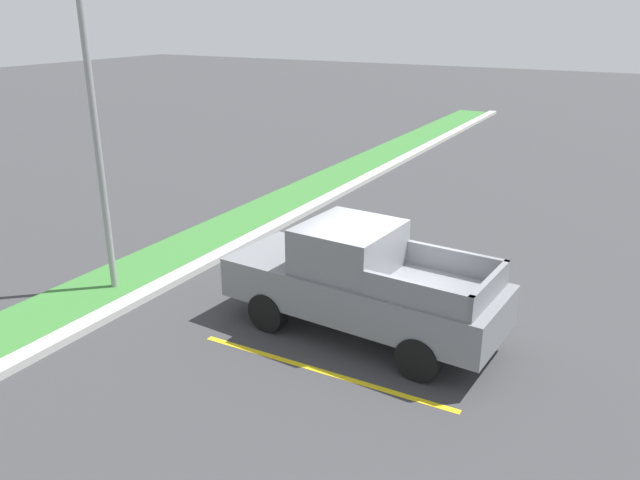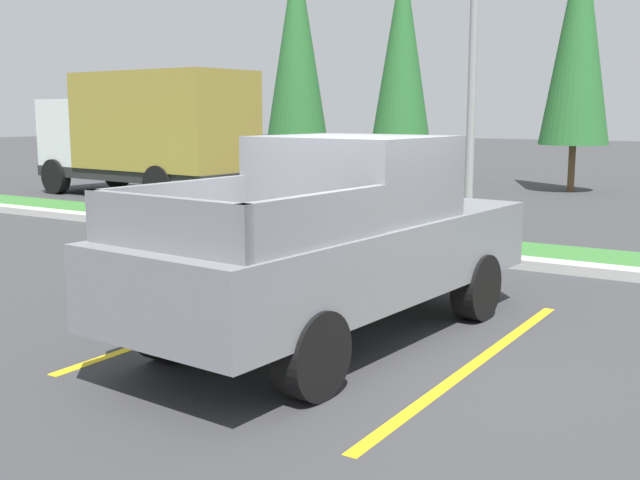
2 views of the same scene
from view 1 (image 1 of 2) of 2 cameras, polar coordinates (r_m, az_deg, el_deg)
name	(u,v)px [view 1 (image 1 of 2)]	position (r m, az deg, el deg)	size (l,w,h in m)	color
ground_plane	(382,329)	(12.17, 5.70, -8.08)	(120.00, 120.00, 0.00)	#38383A
parking_line_near	(322,371)	(10.81, 0.17, -11.85)	(0.12, 4.80, 0.01)	yellow
parking_line_far	(393,301)	(13.29, 6.63, -5.56)	(0.12, 4.80, 0.01)	yellow
curb_strip	(180,276)	(14.60, -12.62, -3.19)	(56.00, 0.40, 0.15)	#B2B2AD
grass_median	(144,269)	(15.32, -15.72, -2.51)	(56.00, 1.80, 0.06)	#387533
pickup_truck_main	(360,282)	(11.58, 3.65, -3.82)	(2.28, 5.35, 2.10)	black
street_light	(96,91)	(13.30, -19.70, 12.62)	(0.24, 1.49, 7.39)	gray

